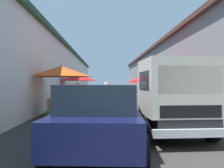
% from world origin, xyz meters
% --- Properties ---
extents(ground, '(90.00, 90.00, 0.00)m').
position_xyz_m(ground, '(13.50, 0.00, 0.00)').
color(ground, '#33302D').
extents(building_left_whitewash, '(49.80, 7.50, 4.57)m').
position_xyz_m(building_left_whitewash, '(15.75, 7.21, 2.29)').
color(building_left_whitewash, silver).
rests_on(building_left_whitewash, ground).
extents(building_right_concrete, '(49.80, 7.50, 4.80)m').
position_xyz_m(building_right_concrete, '(15.75, -7.21, 2.41)').
color(building_right_concrete, gray).
rests_on(building_right_concrete, ground).
extents(fruit_stall_near_right, '(2.84, 2.84, 2.11)m').
position_xyz_m(fruit_stall_near_right, '(11.87, -1.97, 1.64)').
color(fruit_stall_near_right, '#9E9EA3').
rests_on(fruit_stall_near_right, ground).
extents(fruit_stall_mid_lane, '(2.85, 2.85, 2.20)m').
position_xyz_m(fruit_stall_mid_lane, '(15.63, 2.64, 1.75)').
color(fruit_stall_mid_lane, '#9E9EA3').
rests_on(fruit_stall_mid_lane, ground).
extents(fruit_stall_far_right, '(2.81, 2.81, 2.36)m').
position_xyz_m(fruit_stall_far_right, '(9.23, 2.66, 1.87)').
color(fruit_stall_far_right, '#9E9EA3').
rests_on(fruit_stall_far_right, ground).
extents(hatchback_car, '(4.02, 2.14, 1.45)m').
position_xyz_m(hatchback_car, '(3.88, 0.77, 0.74)').
color(hatchback_car, '#0F1438').
rests_on(hatchback_car, ground).
extents(delivery_truck, '(5.00, 2.17, 2.08)m').
position_xyz_m(delivery_truck, '(5.02, -1.15, 1.04)').
color(delivery_truck, black).
rests_on(delivery_truck, ground).
extents(vendor_by_crates, '(0.62, 0.34, 1.62)m').
position_xyz_m(vendor_by_crates, '(13.54, 2.34, 0.94)').
color(vendor_by_crates, '#232328').
rests_on(vendor_by_crates, ground).
extents(vendor_in_shade, '(0.38, 0.56, 1.54)m').
position_xyz_m(vendor_in_shade, '(7.55, 0.58, 0.88)').
color(vendor_in_shade, '#232328').
rests_on(vendor_in_shade, ground).
extents(parked_scooter, '(1.69, 0.43, 1.14)m').
position_xyz_m(parked_scooter, '(13.87, -2.94, 0.45)').
color(parked_scooter, black).
rests_on(parked_scooter, ground).
extents(plastic_stool, '(0.30, 0.30, 0.43)m').
position_xyz_m(plastic_stool, '(7.55, 2.80, 0.33)').
color(plastic_stool, '#1E8C3F').
rests_on(plastic_stool, ground).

